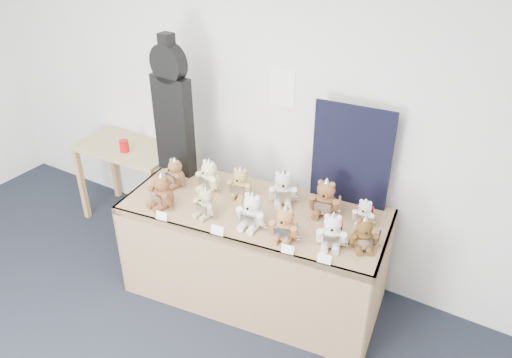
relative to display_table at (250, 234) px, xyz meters
The scene contains 22 objects.
room_shell 1.14m from the display_table, 99.54° to the left, with size 6.00×6.00×6.00m.
display_table is the anchor object (origin of this frame).
side_table 1.66m from the display_table, 166.00° to the left, with size 1.00×0.59×0.81m.
guitar_case 1.18m from the display_table, 163.82° to the left, with size 0.36×0.13×1.16m.
navy_board 0.95m from the display_table, 44.84° to the left, with size 0.59×0.02×0.78m, color black.
red_cup 1.59m from the display_table, 168.78° to the left, with size 0.08×0.08×0.11m, color #BB0C0D.
teddy_front_far_left 0.73m from the display_table, 159.41° to the right, with size 0.25×0.22×0.30m.
teddy_front_left 0.42m from the display_table, 148.34° to the right, with size 0.21×0.18×0.25m.
teddy_front_centre 0.33m from the display_table, 51.45° to the right, with size 0.25×0.20×0.30m.
teddy_front_right 0.47m from the display_table, 19.39° to the right, with size 0.24×0.20×0.28m.
teddy_front_far_right 0.72m from the display_table, ahead, with size 0.24×0.22×0.28m.
teddy_front_end 0.89m from the display_table, ahead, with size 0.22×0.21×0.26m.
teddy_back_left 0.57m from the display_table, 163.05° to the left, with size 0.23×0.20×0.29m.
teddy_back_centre_left 0.40m from the display_table, 137.05° to the left, with size 0.23×0.19×0.27m.
teddy_back_centre_right 0.42m from the display_table, 65.43° to the left, with size 0.25×0.24×0.30m.
teddy_back_right 0.63m from the display_table, 32.60° to the left, with size 0.26×0.23×0.31m.
teddy_back_end 0.86m from the display_table, 23.19° to the left, with size 0.18×0.15×0.22m.
teddy_back_far_left 0.79m from the display_table, behind, with size 0.21×0.19×0.26m.
entry_card_a 0.67m from the display_table, 142.68° to the right, with size 0.09×0.00×0.07m, color white.
entry_card_b 0.40m from the display_table, 100.80° to the right, with size 0.10×0.00×0.07m, color white.
entry_card_c 0.56m from the display_table, 29.77° to the right, with size 0.09×0.00×0.06m, color white.
entry_card_d 0.76m from the display_table, 17.86° to the right, with size 0.09×0.00×0.06m, color white.
Camera 1 is at (1.99, -0.75, 2.90)m, focal length 35.00 mm.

